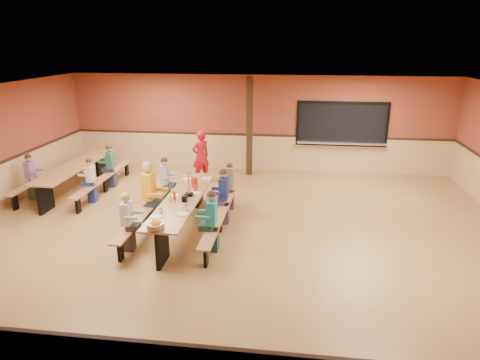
# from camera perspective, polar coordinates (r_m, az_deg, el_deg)

# --- Properties ---
(ground) EXTENTS (12.00, 12.00, 0.00)m
(ground) POSITION_cam_1_polar(r_m,az_deg,el_deg) (9.33, -0.52, -7.23)
(ground) COLOR olive
(ground) RESTS_ON ground
(room_envelope) EXTENTS (12.04, 10.04, 3.02)m
(room_envelope) POSITION_cam_1_polar(r_m,az_deg,el_deg) (9.05, -0.53, -3.28)
(room_envelope) COLOR brown
(room_envelope) RESTS_ON ground
(kitchen_pass_through) EXTENTS (2.78, 0.28, 1.38)m
(kitchen_pass_through) POSITION_cam_1_polar(r_m,az_deg,el_deg) (13.62, 13.42, 7.02)
(kitchen_pass_through) COLOR black
(kitchen_pass_through) RESTS_ON ground
(structural_post) EXTENTS (0.18, 0.18, 3.00)m
(structural_post) POSITION_cam_1_polar(r_m,az_deg,el_deg) (13.06, 1.27, 7.10)
(structural_post) COLOR black
(structural_post) RESTS_ON ground
(cafeteria_table_main) EXTENTS (1.91, 3.70, 0.74)m
(cafeteria_table_main) POSITION_cam_1_polar(r_m,az_deg,el_deg) (9.45, -7.59, -3.57)
(cafeteria_table_main) COLOR #A06B3F
(cafeteria_table_main) RESTS_ON ground
(cafeteria_table_second) EXTENTS (1.91, 3.70, 0.74)m
(cafeteria_table_second) POSITION_cam_1_polar(r_m,az_deg,el_deg) (12.64, -21.04, 0.95)
(cafeteria_table_second) COLOR #A06B3F
(cafeteria_table_second) RESTS_ON ground
(seated_child_white_left) EXTENTS (0.36, 0.29, 1.19)m
(seated_child_white_left) POSITION_cam_1_polar(r_m,az_deg,el_deg) (8.70, -14.78, -5.50)
(seated_child_white_left) COLOR silver
(seated_child_white_left) RESTS_ON ground
(seated_adult_yellow) EXTENTS (0.48, 0.40, 1.45)m
(seated_adult_yellow) POSITION_cam_1_polar(r_m,az_deg,el_deg) (9.81, -12.00, -1.77)
(seated_adult_yellow) COLOR orange
(seated_adult_yellow) RESTS_ON ground
(seated_child_grey_left) EXTENTS (0.38, 0.31, 1.22)m
(seated_child_grey_left) POSITION_cam_1_polar(r_m,az_deg,el_deg) (10.92, -9.93, -0.21)
(seated_child_grey_left) COLOR #AEAEAE
(seated_child_grey_left) RESTS_ON ground
(seated_child_teal_right) EXTENTS (0.38, 0.31, 1.24)m
(seated_child_teal_right) POSITION_cam_1_polar(r_m,az_deg,el_deg) (8.41, -3.75, -5.56)
(seated_child_teal_right) COLOR teal
(seated_child_teal_right) RESTS_ON ground
(seated_child_navy_right) EXTENTS (0.40, 0.32, 1.27)m
(seated_child_navy_right) POSITION_cam_1_polar(r_m,az_deg,el_deg) (9.67, -2.18, -2.23)
(seated_child_navy_right) COLOR navy
(seated_child_navy_right) RESTS_ON ground
(seated_child_char_right) EXTENTS (0.34, 0.28, 1.15)m
(seated_child_char_right) POSITION_cam_1_polar(r_m,az_deg,el_deg) (10.51, -1.39, -0.88)
(seated_child_char_right) COLOR #4E5359
(seated_child_char_right) RESTS_ON ground
(seated_child_purple_sec) EXTENTS (0.36, 0.30, 1.20)m
(seated_child_purple_sec) POSITION_cam_1_polar(r_m,az_deg,el_deg) (12.41, -26.07, 0.35)
(seated_child_purple_sec) COLOR #895B92
(seated_child_purple_sec) RESTS_ON ground
(seated_child_green_sec) EXTENTS (0.36, 0.30, 1.20)m
(seated_child_green_sec) POSITION_cam_1_polar(r_m,az_deg,el_deg) (12.65, -16.84, 1.76)
(seated_child_green_sec) COLOR #2A6450
(seated_child_green_sec) RESTS_ON ground
(seated_child_tan_sec) EXTENTS (0.34, 0.27, 1.14)m
(seated_child_tan_sec) POSITION_cam_1_polar(r_m,az_deg,el_deg) (11.60, -19.23, -0.09)
(seated_child_tan_sec) COLOR beige
(seated_child_tan_sec) RESTS_ON ground
(standing_woman) EXTENTS (0.66, 0.65, 1.53)m
(standing_woman) POSITION_cam_1_polar(r_m,az_deg,el_deg) (12.56, -5.26, 3.15)
(standing_woman) COLOR #B31420
(standing_woman) RESTS_ON ground
(punch_pitcher) EXTENTS (0.16, 0.16, 0.22)m
(punch_pitcher) POSITION_cam_1_polar(r_m,az_deg,el_deg) (10.00, -6.10, -0.31)
(punch_pitcher) COLOR red
(punch_pitcher) RESTS_ON cafeteria_table_main
(chip_bowl) EXTENTS (0.32, 0.32, 0.15)m
(chip_bowl) POSITION_cam_1_polar(r_m,az_deg,el_deg) (7.90, -11.19, -5.95)
(chip_bowl) COLOR orange
(chip_bowl) RESTS_ON cafeteria_table_main
(napkin_dispenser) EXTENTS (0.10, 0.14, 0.13)m
(napkin_dispenser) POSITION_cam_1_polar(r_m,az_deg,el_deg) (9.13, -7.39, -2.47)
(napkin_dispenser) COLOR black
(napkin_dispenser) RESTS_ON cafeteria_table_main
(condiment_mustard) EXTENTS (0.06, 0.06, 0.17)m
(condiment_mustard) POSITION_cam_1_polar(r_m,az_deg,el_deg) (9.16, -9.26, -2.37)
(condiment_mustard) COLOR yellow
(condiment_mustard) RESTS_ON cafeteria_table_main
(condiment_ketchup) EXTENTS (0.06, 0.06, 0.17)m
(condiment_ketchup) POSITION_cam_1_polar(r_m,az_deg,el_deg) (9.26, -8.73, -2.10)
(condiment_ketchup) COLOR #B2140F
(condiment_ketchup) RESTS_ON cafeteria_table_main
(table_paddle) EXTENTS (0.16, 0.16, 0.56)m
(table_paddle) POSITION_cam_1_polar(r_m,az_deg,el_deg) (9.43, -6.83, -1.32)
(table_paddle) COLOR black
(table_paddle) RESTS_ON cafeteria_table_main
(place_settings) EXTENTS (0.65, 3.30, 0.11)m
(place_settings) POSITION_cam_1_polar(r_m,az_deg,el_deg) (9.35, -7.66, -2.04)
(place_settings) COLOR beige
(place_settings) RESTS_ON cafeteria_table_main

